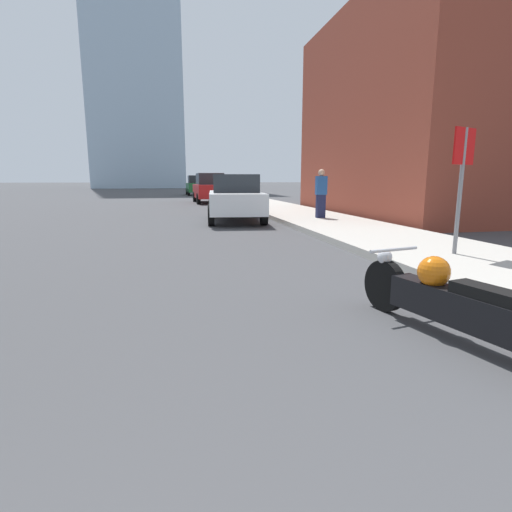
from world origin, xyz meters
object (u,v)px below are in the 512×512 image
Objects in this scene: motorcycle at (453,301)px; parked_car_red at (210,188)px; parked_car_green at (197,186)px; stop_sign at (462,169)px; parked_car_white at (235,198)px; pedestrian at (321,193)px.

parked_car_red reaches higher than motorcycle.
parked_car_green is 2.00× the size of stop_sign.
parked_car_white is at bearing -92.28° from parked_car_red.
pedestrian is at bearing -13.53° from parked_car_white.
stop_sign reaches higher than parked_car_green.
parked_car_white is 2.17× the size of stop_sign.
motorcycle is at bearing -127.94° from stop_sign.
parked_car_green is at bearing 88.63° from parked_car_red.
pedestrian reaches higher than parked_car_white.
stop_sign reaches higher than motorcycle.
motorcycle is at bearing -91.00° from parked_car_green.
parked_car_red is 1.06× the size of parked_car_green.
stop_sign is at bearing -65.29° from parked_car_white.
stop_sign is (2.70, -7.73, 0.79)m from parked_car_white.
motorcycle is 0.52× the size of parked_car_red.
pedestrian is at bearing 89.46° from stop_sign.
motorcycle is at bearing -82.75° from parked_car_white.
parked_car_red is 12.58m from parked_car_green.
parked_car_white is 1.02× the size of parked_car_red.
pedestrian is (2.43, 9.81, 0.62)m from motorcycle.
parked_car_green is 2.63× the size of pedestrian.
parked_car_green is at bearing 96.18° from pedestrian.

